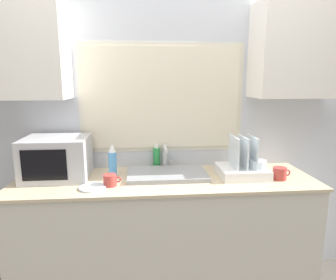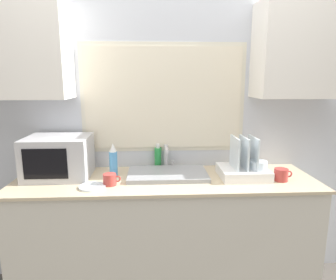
% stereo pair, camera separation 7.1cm
% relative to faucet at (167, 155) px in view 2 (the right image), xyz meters
% --- Properties ---
extents(countertop, '(2.09, 0.63, 0.92)m').
position_rel_faucet_xyz_m(countertop, '(-0.02, -0.22, -0.57)').
color(countertop, beige).
rests_on(countertop, ground_plane).
extents(wall_back, '(6.00, 0.38, 2.60)m').
position_rel_faucet_xyz_m(wall_back, '(-0.02, 0.06, 0.38)').
color(wall_back, silver).
rests_on(wall_back, ground_plane).
extents(sink_basin, '(0.56, 0.35, 0.03)m').
position_rel_faucet_xyz_m(sink_basin, '(-0.01, -0.18, -0.10)').
color(sink_basin, gray).
rests_on(sink_basin, countertop).
extents(faucet, '(0.08, 0.18, 0.19)m').
position_rel_faucet_xyz_m(faucet, '(0.00, 0.00, 0.00)').
color(faucet, '#B7B7BC').
rests_on(faucet, countertop).
extents(microwave, '(0.44, 0.36, 0.29)m').
position_rel_faucet_xyz_m(microwave, '(-0.77, -0.14, 0.03)').
color(microwave, '#B2B2B7').
rests_on(microwave, countertop).
extents(dish_rack, '(0.33, 0.30, 0.29)m').
position_rel_faucet_xyz_m(dish_rack, '(0.54, -0.23, -0.05)').
color(dish_rack, white).
rests_on(dish_rack, countertop).
extents(spray_bottle, '(0.06, 0.06, 0.24)m').
position_rel_faucet_xyz_m(spray_bottle, '(-0.39, -0.14, 0.00)').
color(spray_bottle, '#4C99D8').
rests_on(spray_bottle, countertop).
extents(soap_bottle, '(0.05, 0.05, 0.19)m').
position_rel_faucet_xyz_m(soap_bottle, '(-0.07, 0.04, -0.03)').
color(soap_bottle, '#268C3F').
rests_on(soap_bottle, countertop).
extents(mug_near_sink, '(0.12, 0.09, 0.08)m').
position_rel_faucet_xyz_m(mug_near_sink, '(-0.39, -0.34, -0.08)').
color(mug_near_sink, '#A53833').
rests_on(mug_near_sink, countertop).
extents(mug_by_rack, '(0.13, 0.09, 0.09)m').
position_rel_faucet_xyz_m(mug_by_rack, '(0.77, -0.32, -0.07)').
color(mug_by_rack, '#A53833').
rests_on(mug_by_rack, countertop).
extents(small_plate, '(0.17, 0.17, 0.01)m').
position_rel_faucet_xyz_m(small_plate, '(-0.50, -0.38, -0.11)').
color(small_plate, silver).
rests_on(small_plate, countertop).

